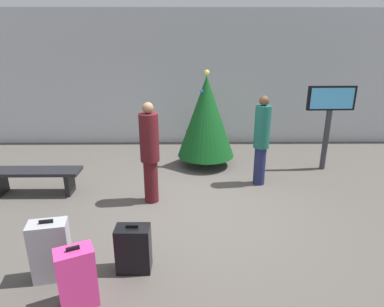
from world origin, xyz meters
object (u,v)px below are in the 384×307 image
object	(u,v)px
suitcase_1	(134,249)
traveller_0	(262,139)
suitcase_0	(51,251)
holiday_tree	(206,117)
suitcase_2	(77,278)
traveller_1	(150,151)
waiting_bench	(34,175)
flight_info_kiosk	(330,111)

from	to	relation	value
suitcase_1	traveller_0	bearing A→B (deg)	51.29
traveller_0	suitcase_0	xyz separation A→B (m)	(-3.07, -2.76, -0.57)
holiday_tree	suitcase_2	distance (m)	4.63
suitcase_0	traveller_1	bearing A→B (deg)	64.02
waiting_bench	suitcase_2	world-z (taller)	suitcase_2
suitcase_1	traveller_1	bearing A→B (deg)	89.34
traveller_1	waiting_bench	bearing A→B (deg)	171.53
suitcase_0	suitcase_1	xyz separation A→B (m)	(0.96, 0.14, -0.08)
flight_info_kiosk	waiting_bench	distance (m)	6.09
holiday_tree	flight_info_kiosk	world-z (taller)	holiday_tree
holiday_tree	suitcase_0	distance (m)	4.40
flight_info_kiosk	suitcase_1	bearing A→B (deg)	-137.25
suitcase_0	suitcase_1	bearing A→B (deg)	8.03
suitcase_1	waiting_bench	bearing A→B (deg)	134.68
suitcase_0	suitcase_2	size ratio (longest dim) A/B	1.08
suitcase_1	suitcase_2	distance (m)	0.78
holiday_tree	waiting_bench	distance (m)	3.67
holiday_tree	flight_info_kiosk	distance (m)	2.64
flight_info_kiosk	traveller_0	xyz separation A→B (m)	(-1.60, -0.80, -0.38)
waiting_bench	suitcase_0	world-z (taller)	suitcase_0
flight_info_kiosk	waiting_bench	size ratio (longest dim) A/B	1.08
holiday_tree	suitcase_2	world-z (taller)	holiday_tree
waiting_bench	traveller_1	world-z (taller)	traveller_1
flight_info_kiosk	suitcase_1	world-z (taller)	flight_info_kiosk
holiday_tree	traveller_0	size ratio (longest dim) A/B	1.21
suitcase_0	flight_info_kiosk	bearing A→B (deg)	37.34
traveller_1	suitcase_0	bearing A→B (deg)	-115.98
traveller_1	flight_info_kiosk	bearing A→B (deg)	22.71
holiday_tree	waiting_bench	world-z (taller)	holiday_tree
traveller_1	suitcase_1	xyz separation A→B (m)	(-0.02, -1.88, -0.65)
suitcase_1	suitcase_2	size ratio (longest dim) A/B	0.87
holiday_tree	suitcase_0	size ratio (longest dim) A/B	2.72
holiday_tree	flight_info_kiosk	bearing A→B (deg)	-5.73
traveller_0	suitcase_0	size ratio (longest dim) A/B	2.24
suitcase_2	suitcase_0	bearing A→B (deg)	135.16
flight_info_kiosk	waiting_bench	world-z (taller)	flight_info_kiosk
holiday_tree	suitcase_0	world-z (taller)	holiday_tree
flight_info_kiosk	suitcase_0	bearing A→B (deg)	-142.66
traveller_1	suitcase_1	bearing A→B (deg)	-90.66
suitcase_0	suitcase_1	world-z (taller)	suitcase_0
waiting_bench	traveller_0	distance (m)	4.35
traveller_1	suitcase_2	bearing A→B (deg)	-102.25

